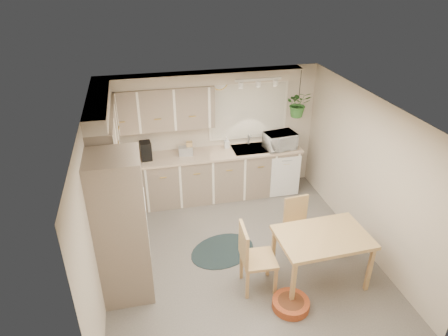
# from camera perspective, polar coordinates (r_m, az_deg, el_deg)

# --- Properties ---
(floor) EXTENTS (4.20, 4.20, 0.00)m
(floor) POSITION_cam_1_polar(r_m,az_deg,el_deg) (6.40, 2.17, -12.30)
(floor) COLOR slate
(floor) RESTS_ON ground
(ceiling) EXTENTS (4.20, 4.20, 0.00)m
(ceiling) POSITION_cam_1_polar(r_m,az_deg,el_deg) (5.19, 2.64, 8.36)
(ceiling) COLOR white
(ceiling) RESTS_ON wall_back
(wall_back) EXTENTS (4.00, 0.04, 2.40)m
(wall_back) POSITION_cam_1_polar(r_m,az_deg,el_deg) (7.53, -1.78, 5.00)
(wall_back) COLOR beige
(wall_back) RESTS_ON floor
(wall_front) EXTENTS (4.00, 0.04, 2.40)m
(wall_front) POSITION_cam_1_polar(r_m,az_deg,el_deg) (4.14, 10.31, -17.79)
(wall_front) COLOR beige
(wall_front) RESTS_ON floor
(wall_left) EXTENTS (0.04, 4.20, 2.40)m
(wall_left) POSITION_cam_1_polar(r_m,az_deg,el_deg) (5.59, -17.93, -5.29)
(wall_left) COLOR beige
(wall_left) RESTS_ON floor
(wall_right) EXTENTS (0.04, 4.20, 2.40)m
(wall_right) POSITION_cam_1_polar(r_m,az_deg,el_deg) (6.47, 19.76, -0.85)
(wall_right) COLOR beige
(wall_right) RESTS_ON floor
(base_cab_left) EXTENTS (0.60, 1.85, 0.90)m
(base_cab_left) POSITION_cam_1_polar(r_m,az_deg,el_deg) (6.70, -14.05, -6.39)
(base_cab_left) COLOR gray
(base_cab_left) RESTS_ON floor
(base_cab_back) EXTENTS (3.60, 0.60, 0.90)m
(base_cab_back) POSITION_cam_1_polar(r_m,az_deg,el_deg) (7.56, -2.73, -1.25)
(base_cab_back) COLOR gray
(base_cab_back) RESTS_ON floor
(counter_left) EXTENTS (0.64, 1.89, 0.04)m
(counter_left) POSITION_cam_1_polar(r_m,az_deg,el_deg) (6.45, -14.43, -2.93)
(counter_left) COLOR #C7B191
(counter_left) RESTS_ON base_cab_left
(counter_back) EXTENTS (3.64, 0.64, 0.04)m
(counter_back) POSITION_cam_1_polar(r_m,az_deg,el_deg) (7.33, -2.80, 1.92)
(counter_back) COLOR #C7B191
(counter_back) RESTS_ON base_cab_back
(oven_stack) EXTENTS (0.65, 0.65, 2.10)m
(oven_stack) POSITION_cam_1_polar(r_m,az_deg,el_deg) (5.33, -14.41, -8.47)
(oven_stack) COLOR gray
(oven_stack) RESTS_ON floor
(wall_oven_face) EXTENTS (0.02, 0.56, 0.58)m
(wall_oven_face) POSITION_cam_1_polar(r_m,az_deg,el_deg) (5.32, -10.95, -8.12)
(wall_oven_face) COLOR white
(wall_oven_face) RESTS_ON oven_stack
(upper_cab_left) EXTENTS (0.35, 2.00, 0.75)m
(upper_cab_left) POSITION_cam_1_polar(r_m,az_deg,el_deg) (6.18, -16.67, 4.76)
(upper_cab_left) COLOR gray
(upper_cab_left) RESTS_ON wall_left
(upper_cab_back) EXTENTS (2.00, 0.35, 0.75)m
(upper_cab_back) POSITION_cam_1_polar(r_m,az_deg,el_deg) (7.03, -9.67, 8.36)
(upper_cab_back) COLOR gray
(upper_cab_back) RESTS_ON wall_back
(soffit_left) EXTENTS (0.30, 2.00, 0.20)m
(soffit_left) POSITION_cam_1_polar(r_m,az_deg,el_deg) (6.02, -17.53, 8.89)
(soffit_left) COLOR beige
(soffit_left) RESTS_ON wall_left
(soffit_back) EXTENTS (3.60, 0.30, 0.20)m
(soffit_back) POSITION_cam_1_polar(r_m,az_deg,el_deg) (6.99, -3.31, 12.70)
(soffit_back) COLOR beige
(soffit_back) RESTS_ON wall_back
(cooktop) EXTENTS (0.52, 0.58, 0.02)m
(cooktop) POSITION_cam_1_polar(r_m,az_deg,el_deg) (5.95, -14.36, -5.49)
(cooktop) COLOR white
(cooktop) RESTS_ON counter_left
(range_hood) EXTENTS (0.40, 0.60, 0.14)m
(range_hood) POSITION_cam_1_polar(r_m,az_deg,el_deg) (5.72, -15.09, -1.70)
(range_hood) COLOR white
(range_hood) RESTS_ON upper_cab_left
(window_blinds) EXTENTS (1.40, 0.02, 1.00)m
(window_blinds) POSITION_cam_1_polar(r_m,az_deg,el_deg) (7.51, 3.52, 8.18)
(window_blinds) COLOR white
(window_blinds) RESTS_ON wall_back
(window_frame) EXTENTS (1.50, 0.02, 1.10)m
(window_frame) POSITION_cam_1_polar(r_m,az_deg,el_deg) (7.52, 3.50, 8.20)
(window_frame) COLOR white
(window_frame) RESTS_ON wall_back
(sink) EXTENTS (0.70, 0.48, 0.10)m
(sink) POSITION_cam_1_polar(r_m,az_deg,el_deg) (7.54, 3.93, 2.48)
(sink) COLOR #B1B5B9
(sink) RESTS_ON counter_back
(dishwasher_front) EXTENTS (0.58, 0.02, 0.83)m
(dishwasher_front) POSITION_cam_1_polar(r_m,az_deg,el_deg) (7.68, 8.76, -1.28)
(dishwasher_front) COLOR white
(dishwasher_front) RESTS_ON base_cab_back
(track_light_bar) EXTENTS (0.80, 0.04, 0.04)m
(track_light_bar) POSITION_cam_1_polar(r_m,az_deg,el_deg) (6.82, 4.93, 12.50)
(track_light_bar) COLOR white
(track_light_bar) RESTS_ON ceiling
(wall_clock) EXTENTS (0.30, 0.03, 0.30)m
(wall_clock) POSITION_cam_1_polar(r_m,az_deg,el_deg) (7.20, -0.65, 12.20)
(wall_clock) COLOR gold
(wall_clock) RESTS_ON wall_back
(dining_table) EXTENTS (1.27, 0.87, 0.78)m
(dining_table) POSITION_cam_1_polar(r_m,az_deg,el_deg) (5.90, 13.57, -12.38)
(dining_table) COLOR tan
(dining_table) RESTS_ON floor
(chair_left) EXTENTS (0.51, 0.51, 1.02)m
(chair_left) POSITION_cam_1_polar(r_m,az_deg,el_deg) (5.59, 4.99, -12.63)
(chair_left) COLOR tan
(chair_left) RESTS_ON floor
(chair_back) EXTENTS (0.45, 0.45, 0.89)m
(chair_back) POSITION_cam_1_polar(r_m,az_deg,el_deg) (6.33, 10.81, -8.30)
(chair_back) COLOR tan
(chair_back) RESTS_ON floor
(braided_rug) EXTENTS (1.27, 1.12, 0.01)m
(braided_rug) POSITION_cam_1_polar(r_m,az_deg,el_deg) (6.47, -0.20, -11.73)
(braided_rug) COLOR black
(braided_rug) RESTS_ON floor
(pet_bed) EXTENTS (0.62, 0.62, 0.11)m
(pet_bed) POSITION_cam_1_polar(r_m,az_deg,el_deg) (5.67, 9.51, -18.60)
(pet_bed) COLOR #BC4A25
(pet_bed) RESTS_ON floor
(microwave) EXTENTS (0.61, 0.40, 0.38)m
(microwave) POSITION_cam_1_polar(r_m,az_deg,el_deg) (7.52, 8.02, 4.11)
(microwave) COLOR white
(microwave) RESTS_ON counter_back
(soap_bottle) EXTENTS (0.10, 0.21, 0.10)m
(soap_bottle) POSITION_cam_1_polar(r_m,az_deg,el_deg) (7.53, 0.39, 3.25)
(soap_bottle) COLOR white
(soap_bottle) RESTS_ON counter_back
(hanging_plant) EXTENTS (0.51, 0.55, 0.38)m
(hanging_plant) POSITION_cam_1_polar(r_m,az_deg,el_deg) (7.41, 10.55, 8.60)
(hanging_plant) COLOR #2F6528
(hanging_plant) RESTS_ON ceiling
(coffee_maker) EXTENTS (0.21, 0.24, 0.33)m
(coffee_maker) POSITION_cam_1_polar(r_m,az_deg,el_deg) (7.18, -11.11, 2.43)
(coffee_maker) COLOR black
(coffee_maker) RESTS_ON counter_back
(toaster) EXTENTS (0.27, 0.18, 0.16)m
(toaster) POSITION_cam_1_polar(r_m,az_deg,el_deg) (7.28, -5.47, 2.45)
(toaster) COLOR #B1B5B9
(toaster) RESTS_ON counter_back
(knife_block) EXTENTS (0.12, 0.12, 0.24)m
(knife_block) POSITION_cam_1_polar(r_m,az_deg,el_deg) (7.29, -4.96, 2.89)
(knife_block) COLOR tan
(knife_block) RESTS_ON counter_back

